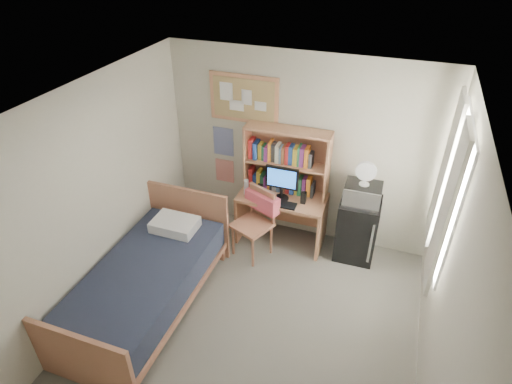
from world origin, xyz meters
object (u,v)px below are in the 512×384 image
(desk_chair, at_px, (252,225))
(mini_fridge, at_px, (357,228))
(bulletin_board, at_px, (244,99))
(desk, at_px, (282,218))
(microwave, at_px, (363,194))
(monitor, at_px, (282,184))
(desk_fan, at_px, (366,174))
(speaker_right, at_px, (303,198))
(bed, at_px, (147,287))
(speaker_left, at_px, (260,190))

(desk_chair, xyz_separation_m, mini_fridge, (1.31, 0.46, -0.06))
(bulletin_board, distance_m, desk, 1.71)
(desk, height_order, microwave, microwave)
(monitor, bearing_deg, desk_fan, 3.80)
(microwave, bearing_deg, mini_fridge, 90.00)
(desk_chair, xyz_separation_m, speaker_right, (0.58, 0.37, 0.33))
(bulletin_board, xyz_separation_m, mini_fridge, (1.68, -0.26, -1.49))
(monitor, bearing_deg, bulletin_board, 150.47)
(bulletin_board, distance_m, desk_fan, 1.82)
(bed, height_order, speaker_right, speaker_right)
(bulletin_board, relative_size, desk_chair, 0.96)
(monitor, bearing_deg, speaker_right, -0.00)
(bulletin_board, relative_size, speaker_left, 5.93)
(monitor, height_order, speaker_left, monitor)
(desk, bearing_deg, microwave, 0.47)
(desk, xyz_separation_m, bed, (-1.11, -1.71, -0.07))
(desk, xyz_separation_m, desk_fan, (1.03, 0.02, 0.91))
(mini_fridge, bearing_deg, desk, -179.22)
(desk_chair, height_order, monitor, monitor)
(mini_fridge, distance_m, monitor, 1.16)
(desk, relative_size, speaker_left, 7.46)
(bulletin_board, xyz_separation_m, speaker_right, (0.95, -0.36, -1.10))
(desk_chair, distance_m, mini_fridge, 1.39)
(desk_fan, bearing_deg, monitor, -177.00)
(bulletin_board, xyz_separation_m, desk_fan, (1.68, -0.28, -0.64))
(desk, height_order, desk_fan, desk_fan)
(desk_chair, relative_size, monitor, 2.11)
(desk_chair, distance_m, microwave, 1.47)
(microwave, distance_m, desk_fan, 0.29)
(speaker_left, distance_m, speaker_right, 0.60)
(speaker_left, height_order, desk_fan, desk_fan)
(monitor, xyz_separation_m, speaker_right, (0.30, 0.00, -0.15))
(desk, distance_m, monitor, 0.60)
(speaker_right, height_order, microwave, microwave)
(monitor, bearing_deg, desk, 90.00)
(desk, height_order, bed, desk)
(desk_chair, height_order, desk_fan, desk_fan)
(monitor, distance_m, speaker_right, 0.34)
(mini_fridge, bearing_deg, desk_chair, -162.03)
(bed, bearing_deg, speaker_left, 63.75)
(bulletin_board, distance_m, desk_chair, 1.64)
(speaker_left, distance_m, desk_fan, 1.41)
(bed, xyz_separation_m, speaker_left, (0.81, 1.64, 0.52))
(desk, bearing_deg, desk_fan, 0.47)
(desk, distance_m, speaker_right, 0.54)
(desk_fan, bearing_deg, bulletin_board, 169.10)
(microwave, relative_size, desk_fan, 1.46)
(speaker_right, bearing_deg, monitor, 180.00)
(monitor, bearing_deg, microwave, 3.80)
(desk_chair, distance_m, speaker_left, 0.49)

